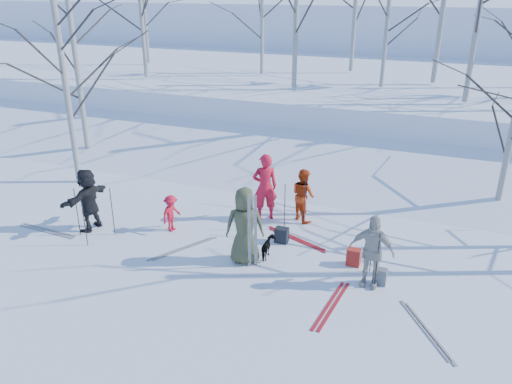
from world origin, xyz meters
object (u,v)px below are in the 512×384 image
at_px(skier_red_north, 265,187).
at_px(backpack_red, 354,257).
at_px(skier_grey_west, 88,199).
at_px(skier_redor_behind, 303,195).
at_px(backpack_dark, 282,235).
at_px(skier_olive_center, 245,226).
at_px(skier_cream_east, 371,251).
at_px(skier_red_seated, 171,213).
at_px(dog, 268,248).
at_px(backpack_grey, 380,276).

relative_size(skier_red_north, backpack_red, 4.60).
distance_m(skier_red_north, skier_grey_west, 4.80).
height_order(skier_redor_behind, backpack_dark, skier_redor_behind).
distance_m(skier_olive_center, backpack_dark, 1.53).
bearing_deg(backpack_dark, skier_grey_west, -167.00).
relative_size(skier_redor_behind, skier_grey_west, 0.88).
xyz_separation_m(skier_cream_east, backpack_dark, (-2.45, 1.18, -0.65)).
relative_size(skier_olive_center, backpack_dark, 4.73).
bearing_deg(skier_red_north, skier_redor_behind, 166.72).
distance_m(skier_olive_center, skier_redor_behind, 2.81).
distance_m(skier_red_seated, backpack_red, 4.96).
distance_m(skier_grey_west, dog, 5.09).
distance_m(skier_redor_behind, backpack_dark, 1.60).
bearing_deg(skier_cream_east, skier_redor_behind, 135.16).
height_order(skier_grey_west, backpack_grey, skier_grey_west).
distance_m(backpack_red, backpack_grey, 0.93).
height_order(skier_olive_center, dog, skier_olive_center).
bearing_deg(skier_red_seated, skier_redor_behind, -48.52).
bearing_deg(backpack_red, skier_redor_behind, 133.42).
xyz_separation_m(backpack_grey, backpack_dark, (-2.66, 1.06, 0.01)).
distance_m(skier_red_north, skier_red_seated, 2.68).
bearing_deg(skier_red_north, dog, 82.60).
xyz_separation_m(backpack_red, backpack_dark, (-1.96, 0.45, -0.01)).
xyz_separation_m(skier_red_seated, skier_cream_east, (5.44, -0.72, 0.34)).
bearing_deg(skier_red_seated, skier_grey_west, 117.90).
xyz_separation_m(skier_red_north, backpack_red, (2.88, -1.64, -0.76)).
xyz_separation_m(skier_cream_east, backpack_grey, (0.22, 0.12, -0.66)).
height_order(skier_red_seated, backpack_red, skier_red_seated).
relative_size(skier_redor_behind, backpack_dark, 3.79).
bearing_deg(backpack_red, skier_olive_center, -162.44).
distance_m(dog, backpack_red, 2.06).
bearing_deg(skier_grey_west, skier_red_seated, 113.80).
distance_m(skier_red_north, skier_redor_behind, 1.10).
distance_m(skier_grey_west, backpack_red, 7.12).
distance_m(skier_olive_center, skier_red_seated, 2.63).
relative_size(skier_cream_east, dog, 2.73).
bearing_deg(dog, skier_red_north, -76.29).
bearing_deg(backpack_dark, skier_red_north, 127.76).
height_order(skier_red_north, dog, skier_red_north).
bearing_deg(backpack_red, skier_red_north, 150.31).
bearing_deg(backpack_grey, skier_olive_center, -176.75).
height_order(skier_olive_center, backpack_grey, skier_olive_center).
distance_m(skier_red_seated, skier_cream_east, 5.49).
xyz_separation_m(skier_red_seated, backpack_dark, (2.99, 0.46, -0.31)).
bearing_deg(backpack_red, backpack_dark, 166.95).
height_order(skier_red_north, skier_grey_west, skier_red_north).
xyz_separation_m(skier_olive_center, skier_red_seated, (-2.48, 0.78, -0.43)).
bearing_deg(backpack_dark, skier_cream_east, -25.67).
height_order(backpack_red, backpack_dark, backpack_red).
bearing_deg(skier_red_north, skier_cream_east, 114.74).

